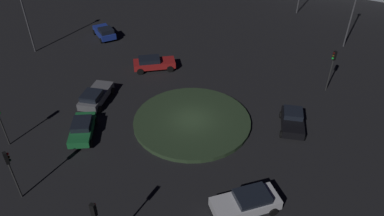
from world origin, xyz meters
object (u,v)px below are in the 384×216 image
(car_green, at_px, (82,128))
(traffic_light_north, at_px, (10,166))
(streetlamp_northeast, at_px, (22,6))
(traffic_light_south, at_px, (332,63))
(car_white, at_px, (247,202))
(car_black, at_px, (293,121))
(car_red, at_px, (153,63))
(car_grey, at_px, (95,96))
(car_blue, at_px, (105,32))

(car_green, bearing_deg, traffic_light_north, 153.91)
(car_green, relative_size, streetlamp_northeast, 0.53)
(traffic_light_south, bearing_deg, car_white, 35.03)
(traffic_light_north, bearing_deg, car_black, -14.77)
(car_black, distance_m, car_white, 10.21)
(car_white, bearing_deg, car_green, -49.18)
(car_green, height_order, traffic_light_north, traffic_light_north)
(traffic_light_south, bearing_deg, car_red, -34.83)
(car_red, bearing_deg, streetlamp_northeast, 153.45)
(car_black, xyz_separation_m, car_white, (-5.16, 8.81, 0.01))
(car_grey, xyz_separation_m, traffic_light_north, (-8.68, 8.11, 2.21))
(car_white, distance_m, traffic_light_north, 15.75)
(car_blue, xyz_separation_m, streetlamp_northeast, (0.47, 8.62, 4.88))
(car_black, xyz_separation_m, traffic_light_north, (3.56, 21.75, 2.22))
(car_red, height_order, car_blue, car_blue)
(car_white, distance_m, car_blue, 31.15)
(car_green, bearing_deg, car_white, -126.10)
(car_white, bearing_deg, car_red, -85.38)
(car_green, height_order, streetlamp_northeast, streetlamp_northeast)
(car_blue, relative_size, traffic_light_south, 0.94)
(car_green, xyz_separation_m, car_blue, (17.88, -8.00, 0.08))
(car_green, height_order, car_grey, car_grey)
(car_red, height_order, streetlamp_northeast, streetlamp_northeast)
(car_black, bearing_deg, streetlamp_northeast, -107.19)
(traffic_light_south, bearing_deg, traffic_light_north, 7.04)
(car_black, height_order, car_white, car_black)
(car_black, bearing_deg, car_grey, -91.40)
(car_white, xyz_separation_m, traffic_light_south, (7.95, -15.97, 2.35))
(streetlamp_northeast, bearing_deg, traffic_light_south, -134.75)
(car_green, xyz_separation_m, traffic_light_south, (-5.30, -23.24, 2.41))
(car_green, distance_m, car_blue, 19.59)
(traffic_light_south, bearing_deg, car_blue, -48.13)
(car_red, distance_m, car_grey, 8.12)
(car_grey, height_order, car_blue, car_blue)
(car_white, relative_size, traffic_light_north, 1.16)
(car_black, relative_size, car_grey, 0.90)
(car_green, height_order, car_white, car_white)
(car_white, xyz_separation_m, car_red, (20.51, -2.68, 0.03))
(streetlamp_northeast, bearing_deg, car_white, -165.96)
(car_green, bearing_deg, streetlamp_northeast, 27.07)
(car_black, height_order, car_grey, car_grey)
(car_grey, height_order, streetlamp_northeast, streetlamp_northeast)
(car_red, relative_size, traffic_light_south, 1.11)
(car_white, height_order, car_red, car_red)
(car_blue, bearing_deg, car_red, -168.80)
(car_green, relative_size, car_red, 0.94)
(car_blue, distance_m, traffic_light_south, 27.85)
(car_black, relative_size, traffic_light_south, 0.94)
(car_grey, distance_m, traffic_light_south, 22.95)
(car_red, distance_m, car_blue, 10.81)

